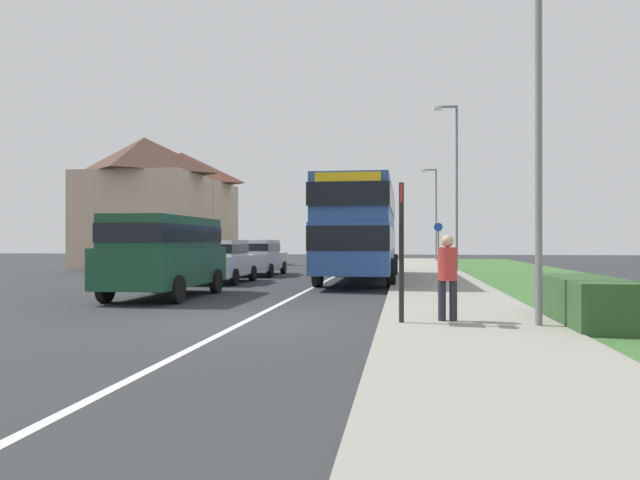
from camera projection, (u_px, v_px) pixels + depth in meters
name	position (u px, v px, depth m)	size (l,w,h in m)	color
ground_plane	(244.00, 322.00, 11.29)	(120.00, 120.00, 0.00)	#2D3033
lane_marking_centre	(310.00, 289.00, 19.21)	(0.14, 60.00, 0.01)	silver
pavement_near_side	(445.00, 294.00, 16.64)	(3.20, 68.00, 0.12)	gray
grass_verge_seaward	(606.00, 297.00, 16.03)	(6.00, 68.00, 0.08)	#3D6B33
roadside_hedge	(586.00, 303.00, 10.58)	(1.10, 3.27, 0.90)	#2D5128
double_decker_bus	(360.00, 226.00, 22.75)	(2.80, 10.45, 3.70)	#284C93
parked_van_dark_green	(165.00, 250.00, 16.27)	(2.11, 4.92, 2.23)	#19472D
parked_car_white	(221.00, 259.00, 21.98)	(1.90, 4.05, 1.61)	silver
parked_car_silver	(258.00, 256.00, 26.92)	(1.99, 4.55, 1.62)	#B7B7BC
pedestrian_at_stop	(448.00, 274.00, 10.61)	(0.34, 0.34, 1.67)	#23232D
bus_stop_sign	(401.00, 242.00, 10.42)	(0.09, 0.52, 2.60)	black
cycle_route_sign	(438.00, 244.00, 30.17)	(0.44, 0.08, 2.52)	slate
street_lamp_near	(532.00, 83.00, 10.06)	(1.14, 0.20, 7.43)	slate
street_lamp_mid	(455.00, 178.00, 28.58)	(1.14, 0.20, 8.18)	slate
street_lamp_far	(435.00, 208.00, 44.02)	(1.14, 0.20, 6.99)	slate
house_terrace_far_side	(164.00, 206.00, 37.22)	(6.44, 11.38, 7.66)	#C1A88E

